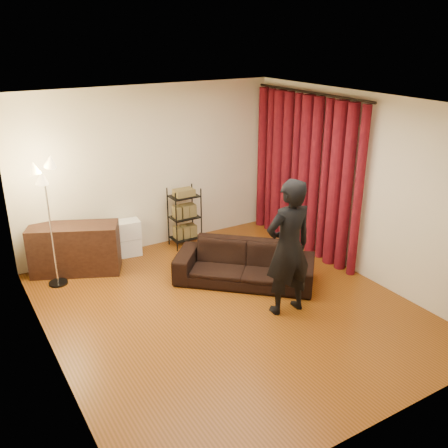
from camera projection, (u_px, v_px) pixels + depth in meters
floor at (229, 309)px, 6.68m from camera, size 5.00×5.00×0.00m
ceiling at (230, 104)px, 5.69m from camera, size 5.00×5.00×0.00m
wall_back at (150, 169)px, 8.18m from camera, size 5.00×0.00×5.00m
wall_front at (385, 303)px, 4.19m from camera, size 5.00×0.00×5.00m
wall_left at (43, 254)px, 5.11m from camera, size 0.00×5.00×5.00m
wall_right at (361, 187)px, 7.27m from camera, size 0.00×5.00×5.00m
curtain_rod at (311, 93)px, 7.66m from camera, size 0.04×2.65×0.04m
curtain at (305, 175)px, 8.13m from camera, size 0.22×2.65×2.55m
sofa at (245, 264)px, 7.29m from camera, size 2.01×1.93×0.58m
person at (288, 248)px, 6.32m from camera, size 0.69×0.47×1.82m
media_cabinet at (75, 249)px, 7.56m from camera, size 1.40×1.00×0.77m
storage_boxes at (129, 238)px, 8.17m from camera, size 0.39×0.33×0.60m
wire_shelf at (185, 217)px, 8.46m from camera, size 0.55×0.46×1.03m
floor_lamp at (50, 226)px, 7.00m from camera, size 0.40×0.40×1.83m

